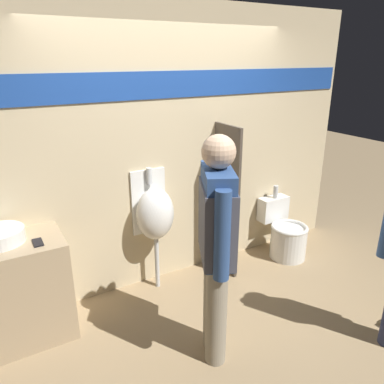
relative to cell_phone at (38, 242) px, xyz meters
name	(u,v)px	position (x,y,z in m)	size (l,w,h in m)	color
ground_plane	(201,299)	(1.34, -0.20, -0.88)	(16.00, 16.00, 0.00)	#997F5B
display_wall	(170,149)	(1.34, 0.40, 0.49)	(4.36, 0.07, 2.70)	beige
sink_counter	(4,296)	(-0.30, 0.10, -0.44)	(0.98, 0.52, 0.87)	tan
cell_phone	(38,242)	(0.00, 0.00, 0.00)	(0.07, 0.14, 0.01)	black
divider_near_counter	(226,201)	(1.86, 0.15, -0.08)	(0.03, 0.43, 1.59)	#4C4238
urinal_near_counter	(155,213)	(1.08, 0.22, -0.07)	(0.37, 0.31, 1.23)	silver
toilet	(285,234)	(2.64, 0.04, -0.61)	(0.42, 0.59, 0.80)	white
person_in_vest	(217,237)	(1.08, -0.84, 0.14)	(0.40, 0.56, 1.75)	gray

